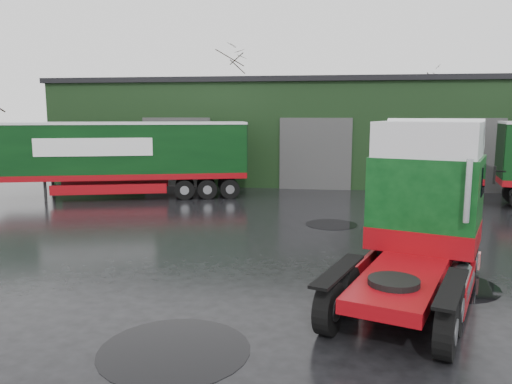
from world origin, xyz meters
TOP-DOWN VIEW (x-y plane):
  - ground at (0.00, 0.00)m, footprint 100.00×100.00m
  - warehouse at (2.00, 20.00)m, footprint 32.40×12.40m
  - hero_tractor at (4.50, -3.00)m, footprint 4.87×7.17m
  - trailer_left at (-7.50, 9.77)m, footprint 12.64×5.83m
  - tree_back_a at (-6.00, 30.00)m, footprint 4.40×4.40m
  - tree_back_b at (10.00, 30.00)m, footprint 4.40×4.40m
  - puddle_0 at (-0.05, -5.89)m, footprint 2.78×2.78m
  - puddle_1 at (2.86, 4.97)m, footprint 2.01×2.01m
  - puddle_3 at (5.70, -1.63)m, footprint 2.43×2.43m

SIDE VIEW (x-z plane):
  - ground at x=0.00m, z-range 0.00..0.00m
  - puddle_0 at x=-0.05m, z-range 0.00..0.01m
  - puddle_1 at x=2.86m, z-range 0.00..0.01m
  - puddle_3 at x=5.70m, z-range 0.00..0.01m
  - trailer_left at x=-7.50m, z-range 0.00..3.86m
  - hero_tractor at x=4.50m, z-range 0.00..4.11m
  - warehouse at x=2.00m, z-range 0.01..6.31m
  - tree_back_b at x=10.00m, z-range 0.00..7.50m
  - tree_back_a at x=-6.00m, z-range 0.00..9.50m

